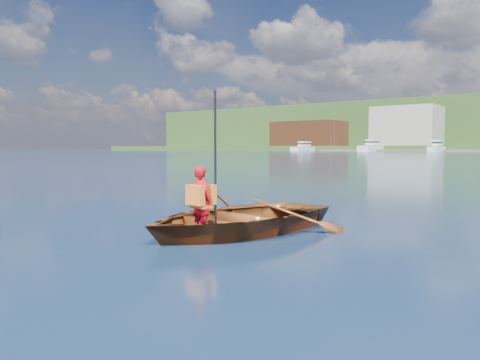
# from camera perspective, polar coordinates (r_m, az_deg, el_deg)

# --- Properties ---
(ground) EXTENTS (600.00, 600.00, 0.00)m
(ground) POSITION_cam_1_polar(r_m,az_deg,el_deg) (7.73, -2.88, -6.49)
(ground) COLOR #163045
(ground) RESTS_ON ground
(rowboat) EXTENTS (3.12, 3.99, 0.75)m
(rowboat) POSITION_cam_1_polar(r_m,az_deg,el_deg) (7.80, -0.27, -4.70)
(rowboat) COLOR brown
(rowboat) RESTS_ON ground
(child_paddler) EXTENTS (0.41, 0.38, 2.14)m
(child_paddler) POSITION_cam_1_polar(r_m,az_deg,el_deg) (7.04, -4.71, -2.28)
(child_paddler) COLOR #A80A13
(child_paddler) RESTS_ON ground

